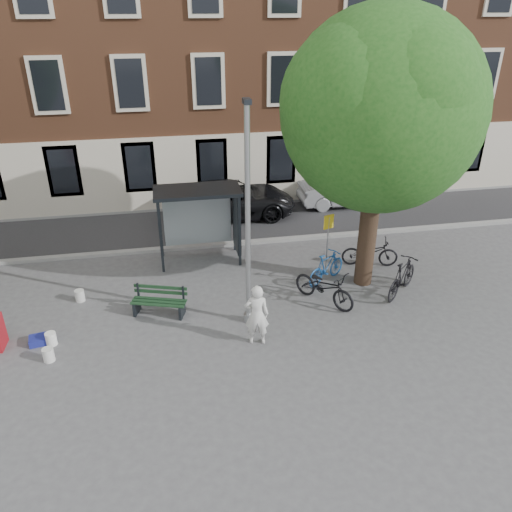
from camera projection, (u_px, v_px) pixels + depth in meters
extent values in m
plane|color=#4C4C4F|center=(249.00, 321.00, 14.15)|extent=(90.00, 90.00, 0.00)
cube|color=#28282B|center=(219.00, 224.00, 20.28)|extent=(40.00, 4.00, 0.01)
cube|color=gray|center=(225.00, 244.00, 18.50)|extent=(40.00, 0.25, 0.12)
cube|color=gray|center=(213.00, 206.00, 22.01)|extent=(40.00, 0.25, 0.12)
cube|color=brown|center=(198.00, 29.00, 22.36)|extent=(30.00, 8.00, 14.00)
cylinder|color=#9EA0A3|center=(248.00, 224.00, 12.79)|extent=(0.14, 0.14, 6.00)
cylinder|color=#9EA0A3|center=(249.00, 317.00, 14.10)|extent=(0.28, 0.28, 0.24)
cube|color=#1E2328|center=(247.00, 101.00, 11.41)|extent=(0.18, 0.35, 0.12)
cylinder|color=black|center=(368.00, 234.00, 15.36)|extent=(0.56, 0.56, 3.40)
sphere|color=#1E5118|center=(381.00, 111.00, 13.68)|extent=(5.60, 5.60, 5.60)
sphere|color=#1E5118|center=(408.00, 89.00, 13.95)|extent=(3.92, 3.92, 3.92)
sphere|color=#1E5118|center=(359.00, 103.00, 13.15)|extent=(4.20, 4.20, 4.20)
sphere|color=#1E5118|center=(406.00, 94.00, 12.65)|extent=(3.64, 3.64, 3.64)
cube|color=#1E2328|center=(161.00, 238.00, 16.18)|extent=(0.08, 0.08, 2.50)
cube|color=#1E2328|center=(240.00, 232.00, 16.61)|extent=(0.08, 0.08, 2.50)
cube|color=#1E2328|center=(160.00, 223.00, 17.23)|extent=(0.08, 0.08, 2.50)
cube|color=#1E2328|center=(234.00, 218.00, 17.66)|extent=(0.08, 0.08, 2.50)
cube|color=#1E2328|center=(197.00, 191.00, 16.33)|extent=(2.85, 1.45, 0.12)
cube|color=#8C999E|center=(197.00, 217.00, 17.39)|extent=(2.34, 0.04, 2.00)
cube|color=#1E2328|center=(237.00, 221.00, 17.08)|extent=(0.12, 1.14, 2.12)
cube|color=#D84C19|center=(239.00, 221.00, 17.09)|extent=(0.02, 0.90, 1.62)
imported|color=silver|center=(257.00, 315.00, 12.88)|extent=(0.69, 0.51, 1.73)
cube|color=#1E2328|center=(137.00, 307.00, 14.44)|extent=(0.22, 0.49, 0.40)
cube|color=#1E2328|center=(182.00, 310.00, 14.28)|extent=(0.22, 0.49, 0.40)
cube|color=#19381F|center=(157.00, 305.00, 14.12)|extent=(1.53, 0.59, 0.04)
cube|color=#19381F|center=(159.00, 302.00, 14.26)|extent=(1.53, 0.59, 0.04)
cube|color=#19381F|center=(160.00, 299.00, 14.40)|extent=(1.53, 0.59, 0.04)
cube|color=#19381F|center=(161.00, 292.00, 14.40)|extent=(1.51, 0.53, 0.09)
cube|color=#19381F|center=(160.00, 287.00, 14.33)|extent=(1.51, 0.53, 0.09)
imported|color=black|center=(370.00, 252.00, 16.94)|extent=(1.99, 1.13, 0.99)
imported|color=#1A4C8F|center=(327.00, 267.00, 15.93)|extent=(1.69, 1.35, 1.03)
imported|color=black|center=(324.00, 287.00, 14.77)|extent=(1.83, 2.10, 1.09)
imported|color=black|center=(402.00, 277.00, 15.22)|extent=(1.81, 1.70, 1.16)
imported|color=black|center=(232.00, 199.00, 20.83)|extent=(5.33, 2.55, 1.47)
imported|color=#9B9DA2|center=(347.00, 190.00, 21.96)|extent=(4.28, 1.54, 1.41)
cube|color=navy|center=(40.00, 340.00, 13.19)|extent=(0.61, 0.49, 0.20)
cylinder|color=silver|center=(48.00, 355.00, 12.50)|extent=(0.36, 0.36, 0.36)
cylinder|color=white|center=(51.00, 339.00, 13.10)|extent=(0.32, 0.32, 0.36)
cylinder|color=silver|center=(80.00, 296.00, 15.03)|extent=(0.37, 0.37, 0.36)
cylinder|color=#9EA0A3|center=(327.00, 246.00, 16.20)|extent=(0.04, 0.04, 2.02)
cube|color=yellow|center=(329.00, 222.00, 15.81)|extent=(0.35, 0.14, 0.47)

